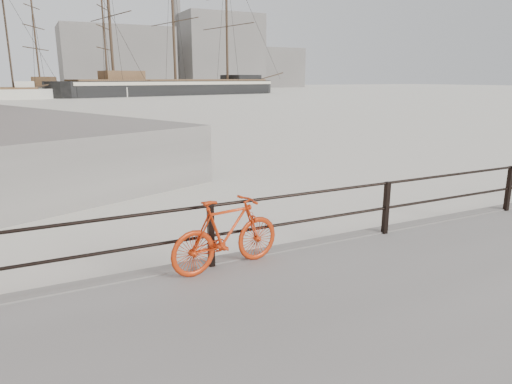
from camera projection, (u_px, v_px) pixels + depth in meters
name	position (u px, v px, depth m)	size (l,w,h in m)	color
ground	(378.00, 248.00, 8.88)	(400.00, 400.00, 0.00)	white
guardrail	(386.00, 208.00, 8.54)	(28.00, 0.10, 1.00)	black
bicycle	(226.00, 234.00, 6.95)	(1.86, 0.28, 1.12)	red
barque_black	(176.00, 95.00, 90.27)	(55.15, 18.05, 31.55)	black
schooner_mid	(76.00, 97.00, 81.67)	(25.94, 10.98, 18.93)	beige
industrial_west	(117.00, 59.00, 137.04)	(32.00, 18.00, 18.00)	gray
industrial_mid	(219.00, 52.00, 155.72)	(26.00, 20.00, 24.00)	gray
industrial_east	(271.00, 68.00, 171.18)	(20.00, 16.00, 14.00)	gray
smokestack	(177.00, 20.00, 152.05)	(2.80, 2.80, 44.00)	gray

